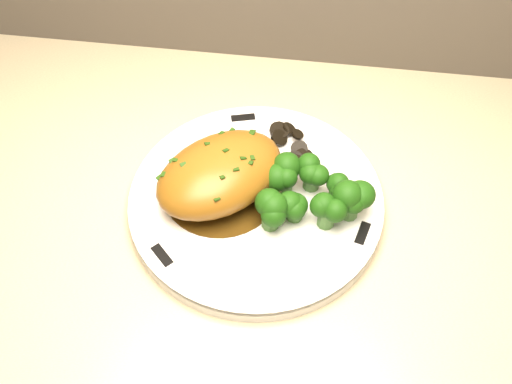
# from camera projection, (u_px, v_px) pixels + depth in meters

# --- Properties ---
(plate) EXTENTS (0.31, 0.31, 0.02)m
(plate) POSITION_uv_depth(u_px,v_px,m) (256.00, 203.00, 0.63)
(plate) COLOR white
(plate) RESTS_ON counter
(rim_accent_0) EXTENTS (0.03, 0.02, 0.00)m
(rim_accent_0) POSITION_uv_depth(u_px,v_px,m) (243.00, 118.00, 0.69)
(rim_accent_0) COLOR black
(rim_accent_0) RESTS_ON plate
(rim_accent_1) EXTENTS (0.02, 0.02, 0.00)m
(rim_accent_1) POSITION_uv_depth(u_px,v_px,m) (162.00, 255.00, 0.59)
(rim_accent_1) COLOR black
(rim_accent_1) RESTS_ON plate
(rim_accent_2) EXTENTS (0.02, 0.03, 0.00)m
(rim_accent_2) POSITION_uv_depth(u_px,v_px,m) (363.00, 233.00, 0.60)
(rim_accent_2) COLOR black
(rim_accent_2) RESTS_ON plate
(gravy_pool) EXTENTS (0.11, 0.11, 0.00)m
(gravy_pool) POSITION_uv_depth(u_px,v_px,m) (221.00, 190.00, 0.63)
(gravy_pool) COLOR #3A260A
(gravy_pool) RESTS_ON plate
(chicken_breast) EXTENTS (0.16, 0.15, 0.05)m
(chicken_breast) POSITION_uv_depth(u_px,v_px,m) (225.00, 174.00, 0.61)
(chicken_breast) COLOR #8D5818
(chicken_breast) RESTS_ON plate
(mushroom_pile) EXTENTS (0.08, 0.06, 0.02)m
(mushroom_pile) POSITION_uv_depth(u_px,v_px,m) (283.00, 148.00, 0.66)
(mushroom_pile) COLOR black
(mushroom_pile) RESTS_ON plate
(broccoli_florets) EXTENTS (0.10, 0.08, 0.04)m
(broccoli_florets) POSITION_uv_depth(u_px,v_px,m) (311.00, 195.00, 0.60)
(broccoli_florets) COLOR #427230
(broccoli_florets) RESTS_ON plate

